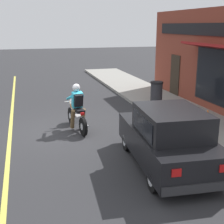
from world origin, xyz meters
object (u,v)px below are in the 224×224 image
object	(u,v)px
motorcycle_with_rider	(77,111)
car_hatchback	(167,138)
trash_bin	(156,92)
traffic_cone	(207,118)

from	to	relation	value
motorcycle_with_rider	car_hatchback	xyz separation A→B (m)	(1.69, -3.55, 0.09)
car_hatchback	trash_bin	bearing A→B (deg)	68.64
motorcycle_with_rider	traffic_cone	xyz separation A→B (m)	(4.31, -1.28, -0.25)
car_hatchback	trash_bin	xyz separation A→B (m)	(2.26, 5.77, -0.13)
motorcycle_with_rider	trash_bin	size ratio (longest dim) A/B	2.06
car_hatchback	trash_bin	world-z (taller)	car_hatchback
motorcycle_with_rider	trash_bin	xyz separation A→B (m)	(3.95, 2.22, -0.04)
car_hatchback	motorcycle_with_rider	bearing A→B (deg)	115.51
car_hatchback	traffic_cone	xyz separation A→B (m)	(2.61, 2.27, -0.33)
traffic_cone	trash_bin	size ratio (longest dim) A/B	0.61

